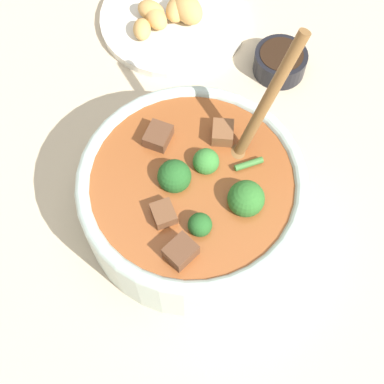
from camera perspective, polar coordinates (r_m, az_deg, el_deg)
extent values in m
plane|color=#C6B293|center=(0.64, 0.00, -2.33)|extent=(4.00, 4.00, 0.00)
cylinder|color=#B2C6BC|center=(0.61, 0.00, -0.71)|extent=(0.25, 0.25, 0.08)
torus|color=#B2C6BC|center=(0.57, 0.00, 1.13)|extent=(0.25, 0.25, 0.02)
cylinder|color=brown|center=(0.59, 0.00, 0.14)|extent=(0.23, 0.23, 0.05)
sphere|color=#387F33|center=(0.57, 1.50, 3.27)|extent=(0.03, 0.03, 0.03)
cylinder|color=#6B9956|center=(0.59, 1.45, 2.27)|extent=(0.01, 0.01, 0.01)
sphere|color=#235B23|center=(0.54, 0.85, -3.51)|extent=(0.03, 0.03, 0.03)
cylinder|color=#6B9956|center=(0.55, 0.82, -4.24)|extent=(0.01, 0.01, 0.01)
sphere|color=#235B23|center=(0.56, -1.92, 1.44)|extent=(0.04, 0.04, 0.04)
cylinder|color=#6B9956|center=(0.58, -1.84, 0.24)|extent=(0.01, 0.01, 0.02)
sphere|color=#2D6B28|center=(0.55, 5.78, -0.71)|extent=(0.04, 0.04, 0.04)
cylinder|color=#6B9956|center=(0.58, 5.53, -1.93)|extent=(0.01, 0.01, 0.02)
cube|color=brown|center=(0.55, -3.04, -2.44)|extent=(0.03, 0.03, 0.02)
cube|color=brown|center=(0.53, -1.21, -6.43)|extent=(0.04, 0.04, 0.02)
cube|color=brown|center=(0.59, 3.29, 6.25)|extent=(0.03, 0.02, 0.02)
cube|color=brown|center=(0.59, -3.61, 5.80)|extent=(0.04, 0.03, 0.02)
cylinder|color=#3D7533|center=(0.57, 6.07, 3.00)|extent=(0.02, 0.03, 0.01)
ellipsoid|color=brown|center=(0.59, 4.92, 4.09)|extent=(0.04, 0.03, 0.01)
cylinder|color=brown|center=(0.54, 8.09, 9.73)|extent=(0.05, 0.06, 0.16)
cylinder|color=black|center=(0.76, 9.36, 13.50)|extent=(0.07, 0.07, 0.03)
cylinder|color=black|center=(0.75, 9.50, 14.06)|extent=(0.06, 0.06, 0.01)
cylinder|color=silver|center=(0.82, -1.99, 18.02)|extent=(0.21, 0.21, 0.01)
ellipsoid|color=tan|center=(0.80, -1.63, 18.91)|extent=(0.05, 0.04, 0.03)
ellipsoid|color=tan|center=(0.80, -0.48, 18.94)|extent=(0.07, 0.06, 0.03)
ellipsoid|color=tan|center=(0.79, -3.83, 17.99)|extent=(0.05, 0.04, 0.03)
ellipsoid|color=tan|center=(0.80, -4.39, 18.73)|extent=(0.05, 0.05, 0.03)
ellipsoid|color=tan|center=(0.78, -5.35, 16.90)|extent=(0.04, 0.03, 0.02)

